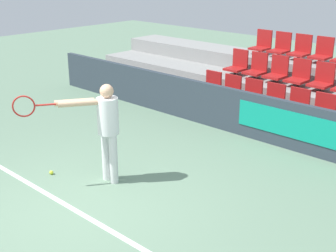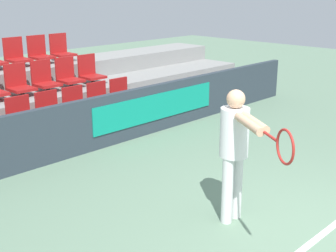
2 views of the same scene
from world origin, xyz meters
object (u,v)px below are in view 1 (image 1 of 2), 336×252
(stadium_chair_3, at_px, (273,101))
(stadium_chair_10, at_px, (322,80))
(stadium_chair_6, at_px, (237,65))
(stadium_chair_13, at_px, (281,47))
(stadium_chair_1, at_px, (230,91))
(stadium_chair_14, at_px, (301,50))
(stadium_chair_7, at_px, (257,68))
(stadium_chair_2, at_px, (250,96))
(stadium_chair_12, at_px, (262,44))
(stadium_chair_0, at_px, (210,87))
(stadium_chair_4, at_px, (296,106))
(stadium_chair_9, at_px, (299,75))
(stadium_chair_5, at_px, (322,112))
(stadium_chair_15, at_px, (322,53))
(stadium_chair_8, at_px, (277,72))
(tennis_player, at_px, (104,123))
(tennis_ball, at_px, (51,173))

(stadium_chair_3, height_order, stadium_chair_10, stadium_chair_10)
(stadium_chair_6, xyz_separation_m, stadium_chair_13, (0.53, 1.01, 0.35))
(stadium_chair_1, bearing_deg, stadium_chair_14, 75.18)
(stadium_chair_3, height_order, stadium_chair_7, stadium_chair_7)
(stadium_chair_2, relative_size, stadium_chair_12, 1.00)
(stadium_chair_3, bearing_deg, stadium_chair_13, 117.89)
(stadium_chair_0, distance_m, stadium_chair_3, 1.60)
(stadium_chair_4, xyz_separation_m, stadium_chair_12, (-2.13, 2.01, 0.71))
(stadium_chair_9, relative_size, stadium_chair_10, 1.00)
(stadium_chair_5, relative_size, stadium_chair_15, 1.00)
(stadium_chair_2, height_order, stadium_chair_8, stadium_chair_8)
(stadium_chair_3, relative_size, stadium_chair_5, 1.00)
(stadium_chair_1, xyz_separation_m, stadium_chair_3, (1.07, 0.00, 0.00))
(stadium_chair_0, relative_size, stadium_chair_1, 1.00)
(tennis_player, bearing_deg, stadium_chair_9, 115.81)
(stadium_chair_7, bearing_deg, stadium_chair_6, 180.00)
(stadium_chair_1, height_order, tennis_player, tennis_player)
(stadium_chair_2, bearing_deg, stadium_chair_1, 180.00)
(stadium_chair_1, relative_size, stadium_chair_12, 1.00)
(tennis_ball, bearing_deg, stadium_chair_14, 82.05)
(stadium_chair_6, xyz_separation_m, stadium_chair_8, (1.07, 0.00, 0.00))
(stadium_chair_8, xyz_separation_m, tennis_ball, (-0.89, -5.35, -0.90))
(stadium_chair_0, xyz_separation_m, stadium_chair_7, (0.53, 1.01, 0.35))
(stadium_chair_5, height_order, tennis_ball, stadium_chair_5)
(stadium_chair_14, bearing_deg, stadium_chair_7, -117.89)
(stadium_chair_0, distance_m, tennis_ball, 4.39)
(stadium_chair_3, xyz_separation_m, stadium_chair_7, (-1.07, 1.01, 0.35))
(stadium_chair_0, bearing_deg, stadium_chair_14, 62.11)
(stadium_chair_0, distance_m, stadium_chair_8, 1.51)
(stadium_chair_15, bearing_deg, stadium_chair_9, -90.00)
(stadium_chair_2, bearing_deg, stadium_chair_4, 0.00)
(stadium_chair_0, height_order, tennis_ball, stadium_chair_0)
(stadium_chair_12, height_order, stadium_chair_14, same)
(stadium_chair_1, height_order, stadium_chair_2, same)
(stadium_chair_0, distance_m, stadium_chair_9, 1.92)
(stadium_chair_12, relative_size, stadium_chair_14, 1.00)
(stadium_chair_1, distance_m, stadium_chair_12, 2.20)
(tennis_ball, bearing_deg, stadium_chair_13, 86.80)
(stadium_chair_7, xyz_separation_m, stadium_chair_10, (1.60, 0.00, 0.00))
(stadium_chair_15, relative_size, tennis_player, 0.37)
(stadium_chair_2, bearing_deg, stadium_chair_6, 136.63)
(stadium_chair_1, distance_m, stadium_chair_14, 2.20)
(stadium_chair_7, bearing_deg, stadium_chair_5, -25.28)
(stadium_chair_4, height_order, stadium_chair_15, stadium_chair_15)
(stadium_chair_9, distance_m, stadium_chair_12, 1.92)
(stadium_chair_8, relative_size, stadium_chair_15, 1.00)
(stadium_chair_5, distance_m, stadium_chair_15, 2.39)
(stadium_chair_14, height_order, tennis_ball, stadium_chair_14)
(stadium_chair_4, distance_m, stadium_chair_14, 2.39)
(stadium_chair_0, relative_size, stadium_chair_7, 1.00)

